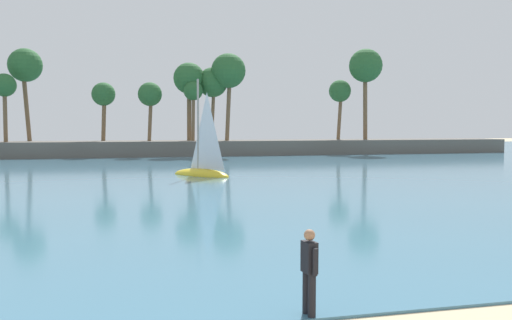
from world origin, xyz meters
TOP-DOWN VIEW (x-y plane):
  - sea at (0.00, 55.01)m, footprint 220.00×94.57m
  - palm_headland at (-3.14, 62.35)m, footprint 93.95×6.40m
  - person_at_waterline at (1.98, 7.92)m, footprint 0.24×0.55m
  - sailboat_near_shore at (3.91, 36.06)m, footprint 4.31×4.85m

SIDE VIEW (x-z plane):
  - sea at x=0.00m, z-range 0.00..0.06m
  - sailboat_near_shore at x=3.91m, z-range -2.92..4.35m
  - person_at_waterline at x=1.98m, z-range 0.06..1.73m
  - palm_headland at x=-3.14m, z-range -2.34..10.98m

